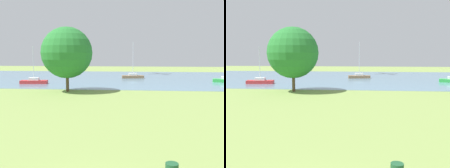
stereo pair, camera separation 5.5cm
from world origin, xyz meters
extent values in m
plane|color=#7F994C|center=(0.00, 22.00, 0.00)|extent=(160.00, 160.00, 0.00)
cube|color=#5F87A2|center=(0.00, 50.00, 0.01)|extent=(140.00, 40.00, 0.02)
cube|color=red|center=(-16.69, 36.92, 0.32)|extent=(4.96, 2.12, 0.60)
cube|color=white|center=(-16.69, 36.92, 0.87)|extent=(1.93, 1.33, 0.50)
cylinder|color=silver|center=(-16.69, 36.92, 3.70)|extent=(0.10, 0.10, 6.16)
cube|color=brown|center=(1.01, 49.16, 0.32)|extent=(4.96, 2.15, 0.60)
cube|color=white|center=(1.01, 49.16, 0.87)|extent=(1.93, 1.34, 0.50)
cylinder|color=silver|center=(1.01, 49.16, 4.28)|extent=(0.10, 0.10, 7.32)
cylinder|color=brown|center=(-8.03, 27.95, 1.51)|extent=(0.44, 0.44, 3.02)
sphere|color=#277630|center=(-8.03, 27.95, 5.57)|extent=(7.29, 7.29, 7.29)
camera|label=1|loc=(1.91, -8.39, 5.44)|focal=41.72mm
camera|label=2|loc=(1.96, -8.38, 5.44)|focal=41.72mm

